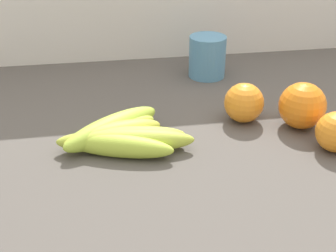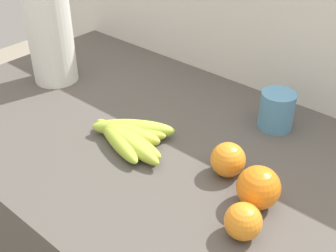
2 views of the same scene
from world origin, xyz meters
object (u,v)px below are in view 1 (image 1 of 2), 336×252
object	(u,v)px
banana_bunch	(117,136)
orange_right	(302,106)
orange_center	(245,104)
mug	(207,57)
orange_back_left	(336,132)

from	to	relation	value
banana_bunch	orange_right	distance (m)	0.32
orange_center	mug	size ratio (longest dim) A/B	0.79
orange_right	orange_center	xyz separation A→B (m)	(-0.09, 0.03, -0.01)
orange_center	orange_back_left	bearing A→B (deg)	-45.60
orange_back_left	mug	xyz separation A→B (m)	(-0.13, 0.34, 0.01)
banana_bunch	mug	world-z (taller)	mug
mug	banana_bunch	bearing A→B (deg)	-128.03
orange_right	mug	distance (m)	0.28
orange_back_left	mug	size ratio (longest dim) A/B	0.73
orange_center	mug	distance (m)	0.22
orange_back_left	orange_right	xyz separation A→B (m)	(-0.02, 0.08, 0.01)
banana_bunch	orange_center	xyz separation A→B (m)	(0.23, 0.05, 0.02)
orange_right	mug	world-z (taller)	mug
banana_bunch	orange_back_left	size ratio (longest dim) A/B	3.40
banana_bunch	mug	bearing A→B (deg)	51.97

